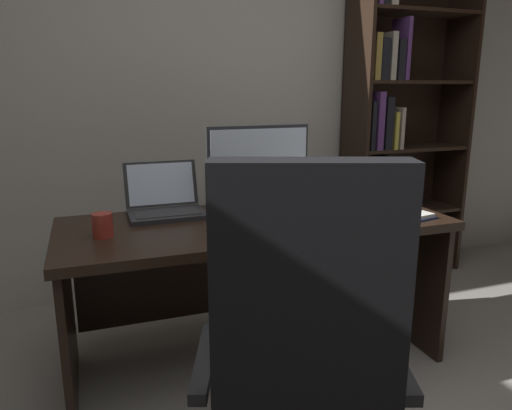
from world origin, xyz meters
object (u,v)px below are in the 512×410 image
Objects in this scene: desk at (251,254)px; office_chair at (302,388)px; open_binder at (376,216)px; monitor at (259,166)px; keyboard at (286,222)px; pen at (315,207)px; coffee_mug at (103,225)px; reading_stand_with_book at (345,184)px; notepad at (312,209)px; computer_mouse at (219,227)px; bookshelf at (393,128)px; laptop at (165,204)px.

office_chair is at bearing -100.91° from desk.
open_binder is (0.71, 0.74, 0.24)m from office_chair.
monitor is 0.40m from keyboard.
desk is at bearing 99.03° from office_chair.
desk is 0.39m from pen.
coffee_mug is (-0.47, 0.87, 0.28)m from office_chair.
open_binder is at bearing -101.16° from reading_stand_with_book.
computer_mouse is at bearing -159.41° from notepad.
open_binder is at bearing -127.77° from bookshelf.
laptop is (-1.66, -0.58, -0.26)m from bookshelf.
keyboard is 0.76m from coffee_mug.
computer_mouse reaches higher than pen.
coffee_mug is (-1.00, -0.11, 0.03)m from pen.
bookshelf is at bearing 29.78° from desk.
bookshelf is at bearing 38.05° from keyboard.
bookshelf reaches higher than open_binder.
monitor is at bearing 125.82° from open_binder.
monitor reaches higher than reading_stand_with_book.
bookshelf is at bearing 40.66° from open_binder.
desk is 8.27× the size of notepad.
desk is at bearing 143.20° from open_binder.
pen is (0.24, -0.15, -0.19)m from monitor.
desk is at bearing 43.65° from computer_mouse.
open_binder is (-0.76, -0.98, -0.30)m from bookshelf.
keyboard is at bearing -6.25° from coffee_mug.
coffee_mug is at bearing -170.31° from desk.
office_chair reaches higher than keyboard.
bookshelf is at bearing 23.52° from coffee_mug.
bookshelf is 1.95× the size of office_chair.
coffee_mug is at bearing -137.64° from laptop.
pen is (0.54, 0.20, -0.01)m from computer_mouse.
desk is 1.56m from bookshelf.
computer_mouse is at bearing -147.99° from bookshelf.
coffee_mug is (-0.76, -0.26, -0.16)m from monitor.
office_chair reaches higher than pen.
monitor is at bearing 19.06° from coffee_mug.
reading_stand_with_book reaches higher than desk.
notepad is at bearing 82.80° from office_chair.
office_chair is 1.25m from monitor.
pen is 1.01m from coffee_mug.
monitor is 0.82m from coffee_mug.
notepad is 2.15× the size of coffee_mug.
monitor reaches higher than notepad.
bookshelf is 1.77m from laptop.
bookshelf is at bearing 19.34° from laptop.
bookshelf reaches higher than desk.
monitor is 1.50× the size of laptop.
computer_mouse is (-0.02, 0.79, 0.25)m from office_chair.
office_chair is 1.03m from coffee_mug.
bookshelf is 5.29× the size of keyboard.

